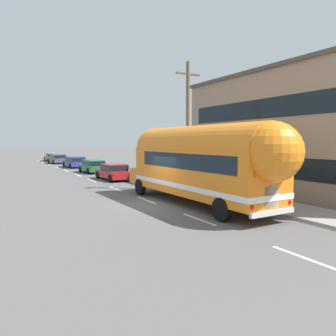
{
  "coord_description": "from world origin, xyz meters",
  "views": [
    {
      "loc": [
        -7.83,
        -15.19,
        3.32
      ],
      "look_at": [
        1.42,
        1.33,
        1.76
      ],
      "focal_mm": 34.97,
      "sensor_mm": 36.0,
      "label": 1
    }
  ],
  "objects_px": {
    "utility_pole": "(188,124)",
    "car_second": "(93,165)",
    "car_fourth": "(57,158)",
    "car_third": "(75,161)",
    "painted_bus": "(203,161)",
    "car_lead": "(114,171)",
    "car_fifth": "(52,156)"
  },
  "relations": [
    {
      "from": "utility_pole",
      "to": "car_fourth",
      "type": "distance_m",
      "value": 32.38
    },
    {
      "from": "car_fourth",
      "to": "car_lead",
      "type": "bearing_deg",
      "value": -89.39
    },
    {
      "from": "utility_pole",
      "to": "car_second",
      "type": "xyz_separation_m",
      "value": [
        -2.02,
        15.27,
        -3.64
      ]
    },
    {
      "from": "utility_pole",
      "to": "car_lead",
      "type": "bearing_deg",
      "value": 104.62
    },
    {
      "from": "painted_bus",
      "to": "car_lead",
      "type": "xyz_separation_m",
      "value": [
        0.06,
        13.2,
        -1.56
      ]
    },
    {
      "from": "utility_pole",
      "to": "car_third",
      "type": "distance_m",
      "value": 23.53
    },
    {
      "from": "painted_bus",
      "to": "car_fifth",
      "type": "distance_m",
      "value": 43.14
    },
    {
      "from": "car_lead",
      "to": "painted_bus",
      "type": "bearing_deg",
      "value": -90.26
    },
    {
      "from": "car_lead",
      "to": "car_second",
      "type": "xyz_separation_m",
      "value": [
        0.16,
        6.95,
        0.04
      ]
    },
    {
      "from": "car_third",
      "to": "car_second",
      "type": "bearing_deg",
      "value": -90.13
    },
    {
      "from": "utility_pole",
      "to": "car_fifth",
      "type": "xyz_separation_m",
      "value": [
        -2.19,
        38.24,
        -3.64
      ]
    },
    {
      "from": "car_fifth",
      "to": "painted_bus",
      "type": "bearing_deg",
      "value": -90.06
    },
    {
      "from": "car_third",
      "to": "car_lead",
      "type": "bearing_deg",
      "value": -90.67
    },
    {
      "from": "utility_pole",
      "to": "car_third",
      "type": "xyz_separation_m",
      "value": [
        -2.0,
        23.16,
        -3.64
      ]
    },
    {
      "from": "utility_pole",
      "to": "car_fifth",
      "type": "height_order",
      "value": "utility_pole"
    },
    {
      "from": "car_third",
      "to": "car_fourth",
      "type": "height_order",
      "value": "same"
    },
    {
      "from": "car_fourth",
      "to": "car_second",
      "type": "bearing_deg",
      "value": -88.61
    },
    {
      "from": "utility_pole",
      "to": "car_lead",
      "type": "xyz_separation_m",
      "value": [
        -2.17,
        8.32,
        -3.69
      ]
    },
    {
      "from": "utility_pole",
      "to": "car_fourth",
      "type": "height_order",
      "value": "utility_pole"
    },
    {
      "from": "utility_pole",
      "to": "painted_bus",
      "type": "bearing_deg",
      "value": -114.56
    },
    {
      "from": "painted_bus",
      "to": "car_third",
      "type": "xyz_separation_m",
      "value": [
        0.23,
        28.04,
        -1.51
      ]
    },
    {
      "from": "car_second",
      "to": "car_fifth",
      "type": "bearing_deg",
      "value": 90.43
    },
    {
      "from": "car_fourth",
      "to": "car_fifth",
      "type": "height_order",
      "value": "same"
    },
    {
      "from": "utility_pole",
      "to": "car_fifth",
      "type": "bearing_deg",
      "value": 93.28
    },
    {
      "from": "car_second",
      "to": "car_lead",
      "type": "bearing_deg",
      "value": -91.28
    },
    {
      "from": "utility_pole",
      "to": "car_fourth",
      "type": "relative_size",
      "value": 1.86
    },
    {
      "from": "car_fifth",
      "to": "car_fourth",
      "type": "bearing_deg",
      "value": -92.19
    },
    {
      "from": "painted_bus",
      "to": "car_second",
      "type": "height_order",
      "value": "painted_bus"
    },
    {
      "from": "painted_bus",
      "to": "car_fourth",
      "type": "bearing_deg",
      "value": 90.3
    },
    {
      "from": "car_lead",
      "to": "car_third",
      "type": "xyz_separation_m",
      "value": [
        0.17,
        14.84,
        0.05
      ]
    },
    {
      "from": "painted_bus",
      "to": "car_second",
      "type": "distance_m",
      "value": 20.21
    },
    {
      "from": "car_lead",
      "to": "car_second",
      "type": "distance_m",
      "value": 6.95
    }
  ]
}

